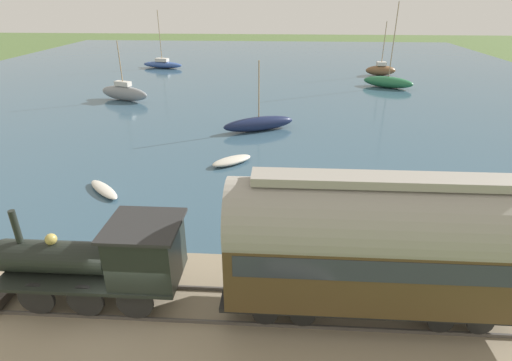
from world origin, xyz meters
TOP-DOWN VIEW (x-y plane):
  - ground_plane at (0.00, 0.00)m, footprint 200.00×200.00m
  - harbor_water at (43.42, 0.00)m, footprint 80.00×80.00m
  - rail_embankment at (0.29, 0.00)m, footprint 5.67×56.00m
  - steam_locomotive at (0.29, 0.84)m, footprint 2.13×6.22m
  - passenger_coach at (0.29, -7.25)m, footprint 2.47×8.98m
  - sailboat_gray at (28.86, 11.08)m, footprint 2.94×5.54m
  - sailboat_brown at (44.04, -17.22)m, footprint 1.54×3.84m
  - sailboat_navy at (20.11, -2.76)m, footprint 3.41×5.66m
  - sailboat_blue at (47.79, 12.53)m, footprint 2.68×6.09m
  - sailboat_green at (36.57, -16.42)m, footprint 4.05×5.65m
  - rowboat_far_out at (9.01, 4.96)m, footprint 2.62×2.63m
  - rowboat_off_pier at (13.35, -1.45)m, footprint 2.55×2.78m
  - rowboat_near_shore at (9.09, -4.18)m, footprint 2.50×2.64m

SIDE VIEW (x-z plane):
  - ground_plane at x=0.00m, z-range 0.00..0.00m
  - harbor_water at x=43.42m, z-range 0.00..0.01m
  - rowboat_far_out at x=9.01m, z-range 0.01..0.31m
  - rowboat_near_shore at x=9.09m, z-range 0.01..0.36m
  - rowboat_off_pier at x=13.35m, z-range 0.01..0.43m
  - rail_embankment at x=0.29m, z-range -0.06..0.55m
  - sailboat_blue at x=47.79m, z-range -3.28..4.35m
  - sailboat_navy at x=20.11m, z-range -2.09..3.22m
  - sailboat_green at x=36.57m, z-range -3.81..5.11m
  - sailboat_brown at x=44.04m, z-range -2.57..3.97m
  - sailboat_gray at x=28.86m, z-range -2.04..3.63m
  - steam_locomotive at x=0.29m, z-range 0.67..3.89m
  - passenger_coach at x=0.29m, z-range 0.83..5.50m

